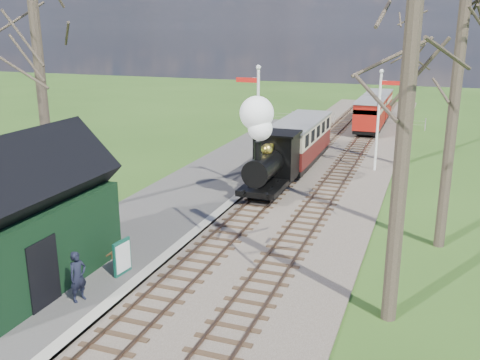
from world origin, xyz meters
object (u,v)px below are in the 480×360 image
(semaphore_near, at_px, (257,120))
(coach, at_px, (299,140))
(station_shed, at_px, (22,220))
(bench, at_px, (92,253))
(sign_board, at_px, (122,257))
(red_carriage_a, at_px, (370,115))
(semaphore_far, at_px, (380,113))
(red_carriage_b, at_px, (378,105))
(locomotive, at_px, (268,152))
(person, at_px, (78,276))

(semaphore_near, relative_size, coach, 0.80)
(coach, bearing_deg, semaphore_near, -97.84)
(station_shed, distance_m, bench, 2.66)
(coach, bearing_deg, sign_board, -96.52)
(sign_board, bearing_deg, station_shed, -148.05)
(coach, distance_m, red_carriage_a, 11.81)
(semaphore_near, relative_size, semaphore_far, 1.09)
(red_carriage_b, bearing_deg, sign_board, -97.64)
(station_shed, height_order, semaphore_far, semaphore_far)
(locomotive, relative_size, person, 3.17)
(semaphore_near, xyz_separation_m, person, (-1.31, -12.43, -2.66))
(station_shed, relative_size, semaphore_near, 1.01)
(semaphore_far, distance_m, sign_board, 17.78)
(coach, xyz_separation_m, red_carriage_a, (2.60, 11.52, -0.17))
(station_shed, height_order, bench, station_shed)
(semaphore_near, xyz_separation_m, coach, (0.77, 5.59, -2.00))
(locomotive, bearing_deg, semaphore_near, 147.56)
(semaphore_far, bearing_deg, sign_board, -110.66)
(red_carriage_a, bearing_deg, bench, -101.90)
(red_carriage_a, xyz_separation_m, sign_board, (-4.43, -27.57, -0.68))
(locomotive, height_order, red_carriage_b, locomotive)
(station_shed, xyz_separation_m, bench, (1.13, 1.75, -1.66))
(coach, bearing_deg, station_shed, -103.73)
(red_carriage_a, bearing_deg, semaphore_near, -101.14)
(sign_board, xyz_separation_m, person, (-0.24, -1.96, 0.19))
(station_shed, height_order, sign_board, station_shed)
(locomotive, distance_m, bench, 10.39)
(semaphore_far, relative_size, locomotive, 1.18)
(semaphore_near, bearing_deg, sign_board, -95.81)
(red_carriage_b, relative_size, sign_board, 4.27)
(red_carriage_b, bearing_deg, station_shed, -101.27)
(semaphore_far, height_order, red_carriage_a, semaphore_far)
(station_shed, relative_size, red_carriage_b, 1.28)
(bench, relative_size, person, 1.03)
(bench, bearing_deg, red_carriage_a, 78.10)
(red_carriage_a, xyz_separation_m, bench, (-5.77, -27.35, -0.84))
(coach, xyz_separation_m, person, (-2.08, -18.01, -0.66))
(coach, distance_m, person, 18.14)
(bench, bearing_deg, semaphore_far, 65.11)
(person, bearing_deg, bench, 44.55)
(semaphore_near, bearing_deg, locomotive, -32.44)
(sign_board, bearing_deg, semaphore_far, 69.34)
(locomotive, xyz_separation_m, red_carriage_a, (2.61, 17.59, -0.76))
(station_shed, bearing_deg, locomotive, 69.60)
(station_shed, xyz_separation_m, sign_board, (2.46, 1.54, -1.49))
(red_carriage_a, height_order, bench, red_carriage_a)
(semaphore_near, distance_m, locomotive, 1.67)
(semaphore_near, height_order, person, semaphore_near)
(coach, distance_m, sign_board, 16.18)
(station_shed, distance_m, sign_board, 3.26)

